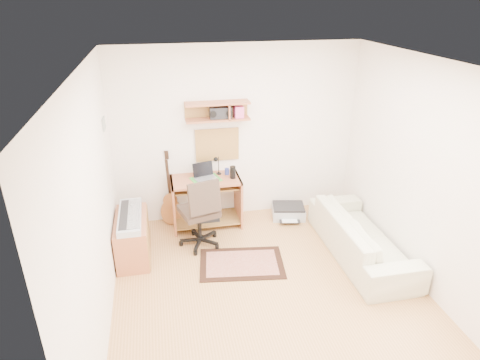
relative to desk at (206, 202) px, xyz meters
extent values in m
cube|color=tan|center=(0.52, -1.73, -0.38)|extent=(3.60, 4.00, 0.01)
cube|color=white|center=(0.52, -1.73, 2.23)|extent=(3.60, 4.00, 0.01)
cube|color=white|center=(0.52, 0.28, 0.93)|extent=(3.60, 0.01, 2.60)
cube|color=white|center=(-1.29, -1.73, 0.93)|extent=(0.01, 4.00, 2.60)
cube|color=white|center=(2.32, -1.73, 0.93)|extent=(0.01, 4.00, 2.60)
cube|color=#B2633F|center=(0.22, 0.15, 1.32)|extent=(0.90, 0.25, 0.26)
cube|color=tan|center=(0.22, 0.25, 0.79)|extent=(0.64, 0.03, 0.49)
cube|color=#4C8CBF|center=(-1.27, -0.23, 1.34)|extent=(0.02, 0.20, 0.15)
cylinder|color=black|center=(0.39, -0.05, 0.47)|extent=(0.08, 0.08, 0.18)
cylinder|color=navy|center=(0.33, 0.10, 0.42)|extent=(0.07, 0.07, 0.10)
cube|color=black|center=(0.26, 0.15, 1.30)|extent=(0.30, 0.14, 0.16)
cube|color=tan|center=(0.30, -1.10, -0.37)|extent=(1.16, 0.86, 0.01)
cube|color=#B2633F|center=(-1.06, -0.62, -0.10)|extent=(0.40, 0.90, 0.55)
cube|color=#B2B5BA|center=(-1.06, -0.62, 0.21)|extent=(0.28, 0.90, 0.08)
cylinder|color=white|center=(-1.13, -0.53, -0.22)|extent=(0.34, 0.34, 0.31)
cube|color=#A5A8AA|center=(1.27, -0.03, -0.29)|extent=(0.56, 0.48, 0.19)
imported|color=beige|center=(1.90, -1.20, 0.00)|extent=(0.57, 1.94, 0.76)
camera|label=1|loc=(-0.62, -5.47, 2.85)|focal=31.22mm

